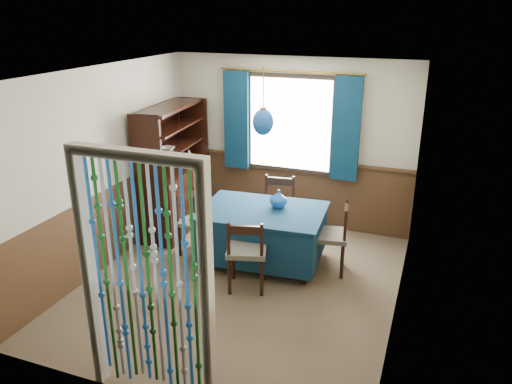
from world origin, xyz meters
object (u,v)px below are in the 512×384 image
at_px(vase_table, 278,199).
at_px(chair_near, 246,252).
at_px(chair_far, 277,209).
at_px(bowl_shelf, 168,149).
at_px(chair_left, 195,222).
at_px(sideboard, 174,188).
at_px(dining_table, 263,232).
at_px(chair_right, 332,236).
at_px(pendant_lamp, 263,122).
at_px(vase_sideboard, 189,155).

bearing_deg(vase_table, chair_near, -97.76).
xyz_separation_m(chair_far, vase_table, (0.18, -0.52, 0.35)).
bearing_deg(bowl_shelf, chair_near, -33.27).
height_order(chair_far, bowl_shelf, bowl_shelf).
relative_size(chair_left, bowl_shelf, 3.97).
distance_m(chair_left, sideboard, 0.96).
relative_size(dining_table, sideboard, 0.87).
xyz_separation_m(dining_table, chair_right, (0.87, 0.11, 0.05)).
xyz_separation_m(chair_right, sideboard, (-2.48, 0.48, 0.16)).
bearing_deg(chair_left, pendant_lamp, 106.62).
distance_m(bowl_shelf, vase_sideboard, 0.67).
bearing_deg(chair_left, bowl_shelf, -113.55).
bearing_deg(chair_near, bowl_shelf, 130.41).
xyz_separation_m(chair_near, sideboard, (-1.64, 1.26, 0.15)).
height_order(dining_table, bowl_shelf, bowl_shelf).
distance_m(dining_table, chair_near, 0.67).
relative_size(chair_left, chair_right, 0.97).
bearing_deg(dining_table, chair_right, 3.11).
xyz_separation_m(dining_table, pendant_lamp, (-0.00, 0.00, 1.43)).
relative_size(dining_table, vase_sideboard, 7.82).
xyz_separation_m(chair_near, bowl_shelf, (-1.58, 1.04, 0.81)).
distance_m(dining_table, bowl_shelf, 1.80).
bearing_deg(chair_right, chair_near, 122.85).
relative_size(chair_right, vase_table, 4.20).
xyz_separation_m(bowl_shelf, vase_sideboard, (0.00, 0.61, -0.26)).
bearing_deg(dining_table, chair_far, 88.14).
relative_size(chair_near, chair_right, 1.01).
xyz_separation_m(chair_near, pendant_lamp, (-0.04, 0.67, 1.38)).
bearing_deg(vase_sideboard, chair_left, -59.78).
distance_m(chair_near, vase_sideboard, 2.35).
height_order(chair_right, vase_table, vase_table).
height_order(chair_near, chair_left, chair_near).
bearing_deg(chair_right, dining_table, 86.83).
relative_size(chair_near, bowl_shelf, 4.17).
height_order(bowl_shelf, vase_sideboard, bowl_shelf).
distance_m(chair_far, chair_right, 1.06).
bearing_deg(vase_table, sideboard, 165.93).
distance_m(chair_left, vase_table, 1.17).
bearing_deg(vase_sideboard, chair_far, -11.67).
xyz_separation_m(chair_near, chair_right, (0.83, 0.78, -0.01)).
distance_m(dining_table, chair_left, 0.93).
bearing_deg(dining_table, chair_near, -90.24).
distance_m(sideboard, bowl_shelf, 0.70).
distance_m(dining_table, vase_sideboard, 1.92).
xyz_separation_m(chair_right, vase_sideboard, (-2.42, 0.87, 0.55)).
height_order(vase_table, bowl_shelf, bowl_shelf).
relative_size(chair_right, vase_sideboard, 4.35).
xyz_separation_m(pendant_lamp, vase_sideboard, (-1.54, 0.98, -0.83)).
height_order(chair_far, sideboard, sideboard).
bearing_deg(chair_right, pendant_lamp, 86.83).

